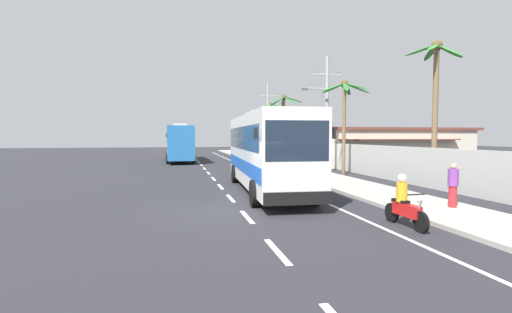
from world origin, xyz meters
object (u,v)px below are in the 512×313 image
(utility_pole_far, at_px, (268,119))
(palm_third, at_px, (314,125))
(palm_farthest, at_px, (270,115))
(pedestrian_near_kerb, at_px, (453,184))
(motorcycle_beside_bus, at_px, (404,205))
(palm_fourth, at_px, (345,103))
(palm_nearest, at_px, (436,85))
(palm_second, at_px, (284,112))
(motorcycle_trailing, at_px, (259,163))
(coach_bus_foreground, at_px, (266,149))
(coach_bus_far_lane, at_px, (180,142))
(utility_pole_mid, at_px, (326,111))
(roadside_building, at_px, (379,146))

(utility_pole_far, bearing_deg, palm_third, -81.19)
(utility_pole_far, bearing_deg, palm_farthest, 73.10)
(pedestrian_near_kerb, bearing_deg, palm_third, -100.28)
(motorcycle_beside_bus, distance_m, palm_fourth, 16.12)
(palm_nearest, xyz_separation_m, palm_fourth, (-1.68, 7.23, -0.31))
(palm_second, bearing_deg, palm_nearest, -83.50)
(motorcycle_trailing, bearing_deg, coach_bus_foreground, -100.69)
(coach_bus_far_lane, bearing_deg, palm_fourth, -55.09)
(utility_pole_far, distance_m, palm_fourth, 18.84)
(motorcycle_trailing, relative_size, utility_pole_mid, 0.23)
(palm_nearest, bearing_deg, coach_bus_far_lane, 118.99)
(coach_bus_far_lane, xyz_separation_m, motorcycle_trailing, (5.75, -13.18, -1.39))
(coach_bus_far_lane, distance_m, utility_pole_far, 11.03)
(coach_bus_far_lane, bearing_deg, palm_farthest, 35.68)
(coach_bus_foreground, xyz_separation_m, roadside_building, (14.21, 13.80, -0.32))
(utility_pole_far, relative_size, palm_third, 1.75)
(coach_bus_foreground, xyz_separation_m, palm_nearest, (9.04, -0.46, 3.30))
(motorcycle_beside_bus, bearing_deg, pedestrian_near_kerb, 28.74)
(palm_fourth, height_order, roadside_building, palm_fourth)
(utility_pole_far, distance_m, roadside_building, 14.41)
(utility_pole_far, distance_m, palm_nearest, 26.18)
(palm_third, distance_m, palm_farthest, 17.08)
(palm_second, relative_size, roadside_building, 0.42)
(pedestrian_near_kerb, xyz_separation_m, palm_farthest, (2.93, 37.92, 4.55))
(motorcycle_trailing, distance_m, roadside_building, 13.06)
(palm_second, distance_m, roadside_building, 10.10)
(palm_fourth, xyz_separation_m, palm_farthest, (0.96, 24.93, 0.47))
(motorcycle_beside_bus, relative_size, utility_pole_mid, 0.23)
(motorcycle_beside_bus, distance_m, pedestrian_near_kerb, 3.52)
(pedestrian_near_kerb, distance_m, palm_fourth, 13.75)
(coach_bus_far_lane, height_order, motorcycle_beside_bus, coach_bus_far_lane)
(motorcycle_trailing, distance_m, palm_second, 11.97)
(coach_bus_foreground, height_order, palm_nearest, palm_nearest)
(palm_third, bearing_deg, motorcycle_trailing, -141.67)
(motorcycle_beside_bus, relative_size, roadside_building, 0.12)
(utility_pole_far, height_order, palm_third, utility_pole_far)
(palm_nearest, xyz_separation_m, palm_second, (-2.29, 20.13, -0.16))
(coach_bus_foreground, distance_m, palm_farthest, 32.95)
(motorcycle_beside_bus, height_order, palm_second, palm_second)
(roadside_building, bearing_deg, palm_second, 141.80)
(utility_pole_mid, bearing_deg, roadside_building, 34.77)
(coach_bus_foreground, relative_size, palm_third, 2.27)
(palm_second, xyz_separation_m, palm_third, (1.39, -4.95, -1.51))
(coach_bus_foreground, distance_m, utility_pole_far, 26.51)
(coach_bus_foreground, bearing_deg, motorcycle_beside_bus, -73.67)
(motorcycle_beside_bus, bearing_deg, coach_bus_far_lane, 101.43)
(palm_second, bearing_deg, palm_fourth, -87.29)
(palm_fourth, xyz_separation_m, roadside_building, (6.85, 7.04, -3.30))
(utility_pole_mid, relative_size, utility_pole_far, 0.96)
(palm_fourth, bearing_deg, coach_bus_foreground, -137.42)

